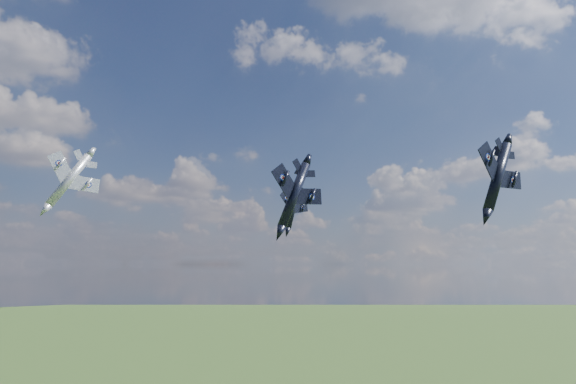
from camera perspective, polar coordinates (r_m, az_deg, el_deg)
jet_lead_navy at (r=84.58m, az=0.64°, el=-0.29°), size 10.98×14.86×7.23m
jet_right_navy at (r=85.22m, az=20.52°, el=1.46°), size 11.56×15.59×7.86m
jet_high_navy at (r=125.36m, az=0.51°, el=-1.60°), size 12.47×15.24×5.76m
jet_left_silver at (r=87.61m, az=-21.37°, el=1.14°), size 9.76×13.20×7.25m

